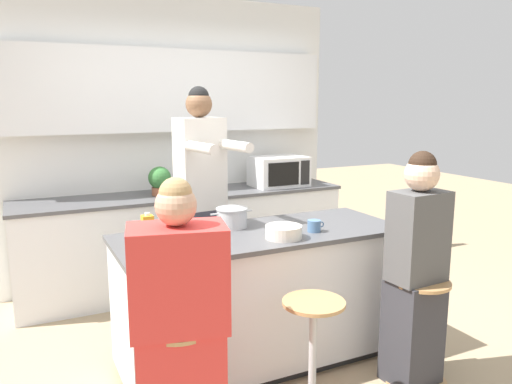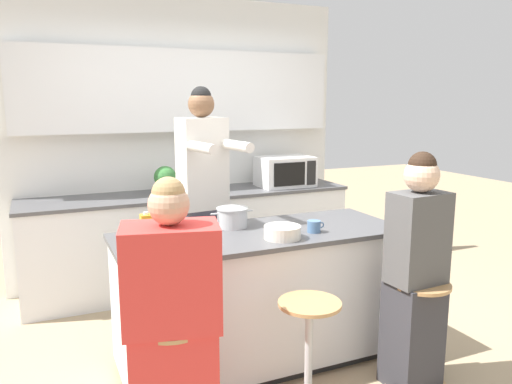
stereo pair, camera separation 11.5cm
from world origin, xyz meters
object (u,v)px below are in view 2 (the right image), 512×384
object	(u,v)px
coffee_cup_near	(314,226)
potted_plant	(165,179)
person_seated_near	(415,279)
banana_bunch	(183,237)
juice_carton	(146,229)
fruit_bowl	(282,232)
person_wrapped_blanket	(173,329)
person_cooking	(204,211)
microwave	(285,171)
cooking_pot	(232,217)
kitchen_island	(261,297)
bar_stool_center	(309,357)
bar_stool_rightmost	(418,333)

from	to	relation	value
coffee_cup_near	potted_plant	distance (m)	1.79
person_seated_near	banana_bunch	world-z (taller)	person_seated_near
juice_carton	potted_plant	size ratio (longest dim) A/B	0.75
fruit_bowl	potted_plant	xyz separation A→B (m)	(-0.30, 1.75, 0.10)
juice_carton	person_wrapped_blanket	bearing A→B (deg)	-92.02
person_cooking	microwave	distance (m)	1.47
banana_bunch	cooking_pot	bearing A→B (deg)	25.28
kitchen_island	coffee_cup_near	xyz separation A→B (m)	(0.31, -0.15, 0.48)
banana_bunch	microwave	size ratio (longest dim) A/B	0.27
bar_stool_center	bar_stool_rightmost	world-z (taller)	same
bar_stool_center	microwave	distance (m)	2.46
bar_stool_rightmost	person_seated_near	bearing A→B (deg)	132.33
person_wrapped_blanket	coffee_cup_near	world-z (taller)	person_wrapped_blanket
person_seated_near	banana_bunch	size ratio (longest dim) A/B	9.97
person_wrapped_blanket	coffee_cup_near	size ratio (longest dim) A/B	11.73
bar_stool_center	banana_bunch	bearing A→B (deg)	128.37
cooking_pot	potted_plant	world-z (taller)	potted_plant
cooking_pot	banana_bunch	world-z (taller)	cooking_pot
person_cooking	banana_bunch	size ratio (longest dim) A/B	12.62
bar_stool_center	person_seated_near	distance (m)	0.80
bar_stool_center	person_wrapped_blanket	distance (m)	0.82
juice_carton	potted_plant	distance (m)	1.61
juice_carton	microwave	distance (m)	2.26
microwave	potted_plant	world-z (taller)	microwave
person_cooking	microwave	world-z (taller)	person_cooking
bar_stool_center	fruit_bowl	world-z (taller)	fruit_bowl
bar_stool_center	cooking_pot	world-z (taller)	cooking_pot
person_seated_near	potted_plant	size ratio (longest dim) A/B	5.59
cooking_pot	coffee_cup_near	distance (m)	0.55
coffee_cup_near	bar_stool_rightmost	bearing A→B (deg)	-49.80
person_cooking	juice_carton	bearing A→B (deg)	-139.25
person_cooking	juice_carton	xyz separation A→B (m)	(-0.54, -0.59, 0.06)
person_wrapped_blanket	microwave	bearing A→B (deg)	64.70
person_cooking	fruit_bowl	world-z (taller)	person_cooking
fruit_bowl	microwave	bearing A→B (deg)	62.34
juice_carton	potted_plant	world-z (taller)	potted_plant
banana_bunch	potted_plant	world-z (taller)	potted_plant
person_cooking	person_seated_near	size ratio (longest dim) A/B	1.27
bar_stool_rightmost	microwave	distance (m)	2.30
bar_stool_center	potted_plant	size ratio (longest dim) A/B	2.57
bar_stool_rightmost	person_cooking	xyz separation A→B (m)	(-0.94, 1.27, 0.59)
person_cooking	cooking_pot	size ratio (longest dim) A/B	6.09
bar_stool_center	bar_stool_rightmost	size ratio (longest dim) A/B	1.00
bar_stool_rightmost	coffee_cup_near	size ratio (longest dim) A/B	5.59
kitchen_island	coffee_cup_near	world-z (taller)	coffee_cup_near
cooking_pot	fruit_bowl	bearing A→B (deg)	-65.23
person_seated_near	cooking_pot	size ratio (longest dim) A/B	4.81
kitchen_island	fruit_bowl	xyz separation A→B (m)	(0.06, -0.20, 0.48)
bar_stool_center	kitchen_island	bearing A→B (deg)	90.00
person_cooking	potted_plant	bearing A→B (deg)	86.75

